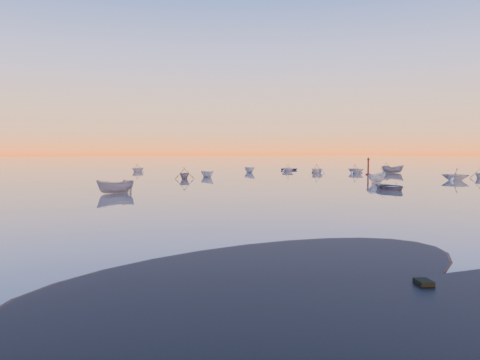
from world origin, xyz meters
TOP-DOWN VIEW (x-y plane):
  - ground at (0.00, 100.00)m, footprint 600.00×600.00m
  - moored_fleet at (0.00, 53.00)m, footprint 124.00×58.00m
  - boat_near_center at (20.09, 34.77)m, footprint 3.23×4.19m
  - boat_near_right at (33.90, 35.22)m, footprint 4.04×3.68m
  - channel_marker at (32.68, 53.29)m, footprint 0.91×0.91m

SIDE VIEW (x-z plane):
  - ground at x=0.00m, z-range 0.00..0.00m
  - moored_fleet at x=0.00m, z-range -0.60..0.60m
  - boat_near_center at x=20.09m, z-range -0.67..0.67m
  - boat_near_right at x=33.90m, z-range -0.66..0.66m
  - channel_marker at x=32.68m, z-range -0.34..2.90m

